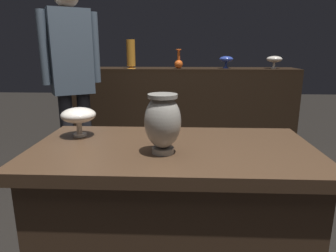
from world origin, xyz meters
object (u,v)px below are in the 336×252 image
Objects in this scene: shelf_vase_right at (226,60)px; shelf_vase_far_right at (274,59)px; visitor_near_left at (72,73)px; vase_tall_behind at (78,116)px; shelf_vase_left at (131,54)px; vase_centerpiece at (163,122)px; shelf_vase_center at (179,63)px; shelf_vase_far_left at (88,63)px.

shelf_vase_far_right is at bearing 0.12° from shelf_vase_right.
vase_tall_behind is at bearing 79.54° from visitor_near_left.
shelf_vase_left is at bearing -178.05° from shelf_vase_far_right.
shelf_vase_right reaches higher than vase_centerpiece.
shelf_vase_far_right is at bearing 1.95° from shelf_vase_left.
shelf_vase_left is 2.02× the size of shelf_vase_right.
shelf_vase_left is at bearing 179.15° from shelf_vase_center.
shelf_vase_far_left is (-0.52, 0.11, -0.10)m from shelf_vase_left.
shelf_vase_left is 1.91× the size of shelf_vase_far_left.
visitor_near_left is (-0.34, -0.89, -0.13)m from shelf_vase_left.
shelf_vase_far_right is at bearing 54.04° from vase_tall_behind.
shelf_vase_far_left is 1.05m from shelf_vase_center.
visitor_near_left reaches higher than shelf_vase_left.
shelf_vase_far_left is at bearing 167.72° from shelf_vase_left.
shelf_vase_far_right is 1.04m from shelf_vase_center.
shelf_vase_center is 0.12× the size of visitor_near_left.
shelf_vase_left is 1.84× the size of shelf_vase_far_right.
shelf_vase_left is at bearing -12.28° from shelf_vase_far_left.
shelf_vase_far_right is at bearing 3.35° from shelf_vase_center.
vase_centerpiece is 0.77× the size of shelf_vase_left.
shelf_vase_right is at bearing 64.74° from vase_tall_behind.
shelf_vase_far_left reaches higher than shelf_vase_far_right.
shelf_vase_center reaches higher than shelf_vase_far_left.
visitor_near_left is at bearing -79.90° from shelf_vase_far_left.
shelf_vase_right is at bearing 6.55° from shelf_vase_center.
vase_centerpiece is 0.14× the size of visitor_near_left.
shelf_vase_right is (0.97, 2.05, 0.19)m from vase_tall_behind.
vase_tall_behind is at bearing 151.83° from vase_centerpiece.
shelf_vase_far_right is 2.13m from visitor_near_left.
vase_centerpiece is 0.46m from vase_tall_behind.
shelf_vase_right is at bearing -179.88° from shelf_vase_far_right.
shelf_vase_center is (0.52, -0.01, -0.09)m from shelf_vase_left.
visitor_near_left reaches higher than shelf_vase_far_right.
shelf_vase_far_left is at bearing 178.35° from shelf_vase_far_right.
shelf_vase_far_right is at bearing 175.41° from visitor_near_left.
vase_tall_behind is at bearing -87.87° from shelf_vase_left.
vase_centerpiece is at bearing -103.82° from shelf_vase_right.
vase_centerpiece is 2.21m from shelf_vase_center.
shelf_vase_center is (-0.52, -0.06, -0.03)m from shelf_vase_right.
vase_tall_behind is 2.19m from shelf_vase_far_left.
shelf_vase_center reaches higher than shelf_vase_far_right.
shelf_vase_right is 0.73× the size of shelf_vase_center.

